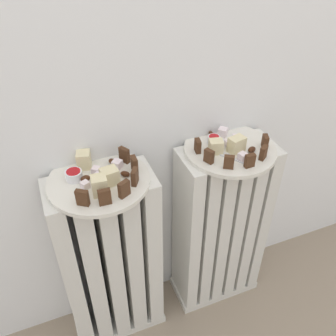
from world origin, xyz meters
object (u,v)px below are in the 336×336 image
at_px(radiator_right, 220,229).
at_px(plate_left, 99,181).
at_px(jam_bowl_left, 74,175).
at_px(jam_bowl_right, 214,140).
at_px(plate_right, 230,149).
at_px(fork, 233,158).
at_px(radiator_left, 111,263).

relative_size(radiator_right, plate_left, 2.45).
bearing_deg(radiator_right, plate_left, 180.00).
bearing_deg(plate_left, jam_bowl_left, 158.73).
distance_m(radiator_right, jam_bowl_left, 0.58).
xyz_separation_m(jam_bowl_left, jam_bowl_right, (0.42, 0.01, -0.00)).
relative_size(radiator_right, plate_right, 2.45).
bearing_deg(jam_bowl_left, fork, -9.80).
distance_m(radiator_left, radiator_right, 0.39).
relative_size(plate_left, jam_bowl_left, 6.12).
bearing_deg(radiator_left, jam_bowl_right, 5.83).
bearing_deg(radiator_left, plate_right, 0.00).
relative_size(plate_left, fork, 3.10).
distance_m(radiator_right, plate_left, 0.52).
bearing_deg(jam_bowl_left, radiator_left, -21.27).
height_order(radiator_left, fork, fork).
xyz_separation_m(radiator_left, jam_bowl_right, (0.36, 0.04, 0.36)).
relative_size(radiator_left, fork, 7.61).
height_order(radiator_right, plate_right, plate_right).
relative_size(radiator_right, jam_bowl_right, 18.01).
relative_size(plate_right, jam_bowl_right, 7.35).
height_order(jam_bowl_left, jam_bowl_right, same).
distance_m(radiator_left, jam_bowl_right, 0.51).
bearing_deg(jam_bowl_left, plate_right, -2.87).
xyz_separation_m(radiator_right, jam_bowl_left, (-0.45, 0.02, 0.36)).
xyz_separation_m(radiator_right, plate_right, (0.00, 0.00, 0.34)).
relative_size(plate_right, fork, 3.10).
bearing_deg(plate_left, radiator_right, 0.00).
height_order(radiator_left, radiator_right, same).
bearing_deg(plate_right, radiator_right, 180.00).
xyz_separation_m(radiator_left, plate_right, (0.39, 0.00, 0.34)).
relative_size(radiator_right, jam_bowl_left, 14.99).
bearing_deg(jam_bowl_left, jam_bowl_right, 1.91).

